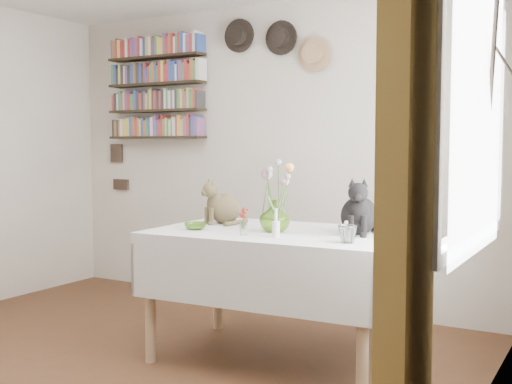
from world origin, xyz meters
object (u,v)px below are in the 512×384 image
Objects in this scene: tabby_cat at (225,200)px; black_cat at (359,205)px; dining_table at (278,263)px; flower_vase at (275,216)px; bookshelf_unit at (156,88)px.

black_cat reaches higher than tabby_cat.
dining_table is 7.97× the size of flower_vase.
dining_table is at bearing 175.80° from black_cat.
black_cat is 0.51m from flower_vase.
dining_table is at bearing 97.52° from flower_vase.
dining_table is 0.62m from black_cat.
dining_table is 0.30m from flower_vase.
tabby_cat reaches higher than flower_vase.
tabby_cat is at bearing -36.31° from bookshelf_unit.
dining_table is 1.55× the size of bookshelf_unit.
tabby_cat is 1.59× the size of flower_vase.
tabby_cat is 0.96m from black_cat.
black_cat reaches higher than dining_table.
dining_table is at bearing -32.00° from bookshelf_unit.
bookshelf_unit is (-1.88, 1.23, 0.94)m from flower_vase.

